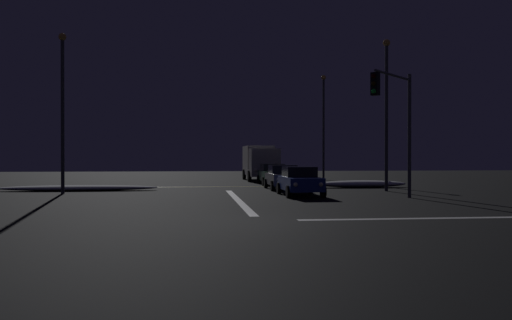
{
  "coord_description": "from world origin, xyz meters",
  "views": [
    {
      "loc": [
        -2.11,
        -17.46,
        2.11
      ],
      "look_at": [
        1.31,
        12.07,
        1.93
      ],
      "focal_mm": 37.52,
      "sensor_mm": 36.0,
      "label": 1
    }
  ],
  "objects_px": {
    "sedan_gray": "(283,177)",
    "traffic_signal_ne": "(396,110)",
    "sedan_green": "(273,174)",
    "streetlamp_right_near": "(386,104)",
    "box_truck": "(260,161)",
    "streetlamp_left_near": "(63,101)",
    "sedan_blue": "(300,181)",
    "streetlamp_right_far": "(324,120)"
  },
  "relations": [
    {
      "from": "box_truck",
      "to": "traffic_signal_ne",
      "type": "xyz_separation_m",
      "value": [
        4.01,
        -21.98,
        2.66
      ]
    },
    {
      "from": "traffic_signal_ne",
      "to": "streetlamp_right_far",
      "type": "relative_size",
      "value": 0.67
    },
    {
      "from": "traffic_signal_ne",
      "to": "box_truck",
      "type": "bearing_deg",
      "value": 100.34
    },
    {
      "from": "box_truck",
      "to": "streetlamp_right_near",
      "type": "relative_size",
      "value": 0.89
    },
    {
      "from": "box_truck",
      "to": "streetlamp_right_near",
      "type": "distance_m",
      "value": 17.06
    },
    {
      "from": "traffic_signal_ne",
      "to": "streetlamp_left_near",
      "type": "relative_size",
      "value": 0.69
    },
    {
      "from": "sedan_green",
      "to": "streetlamp_left_near",
      "type": "height_order",
      "value": "streetlamp_left_near"
    },
    {
      "from": "sedan_green",
      "to": "streetlamp_right_near",
      "type": "bearing_deg",
      "value": -55.79
    },
    {
      "from": "sedan_blue",
      "to": "streetlamp_right_near",
      "type": "xyz_separation_m",
      "value": [
        6.01,
        3.13,
        4.54
      ]
    },
    {
      "from": "sedan_green",
      "to": "streetlamp_right_far",
      "type": "bearing_deg",
      "value": 52.44
    },
    {
      "from": "sedan_green",
      "to": "traffic_signal_ne",
      "type": "bearing_deg",
      "value": -75.35
    },
    {
      "from": "sedan_gray",
      "to": "sedan_blue",
      "type": "bearing_deg",
      "value": -90.06
    },
    {
      "from": "sedan_gray",
      "to": "streetlamp_right_far",
      "type": "relative_size",
      "value": 0.45
    },
    {
      "from": "streetlamp_right_near",
      "to": "streetlamp_right_far",
      "type": "xyz_separation_m",
      "value": [
        0.0,
        16.0,
        0.13
      ]
    },
    {
      "from": "box_truck",
      "to": "streetlamp_right_far",
      "type": "height_order",
      "value": "streetlamp_right_far"
    },
    {
      "from": "sedan_green",
      "to": "box_truck",
      "type": "bearing_deg",
      "value": 90.97
    },
    {
      "from": "traffic_signal_ne",
      "to": "sedan_blue",
      "type": "bearing_deg",
      "value": 141.68
    },
    {
      "from": "streetlamp_right_near",
      "to": "streetlamp_left_near",
      "type": "height_order",
      "value": "streetlamp_right_near"
    },
    {
      "from": "streetlamp_right_far",
      "to": "sedan_blue",
      "type": "bearing_deg",
      "value": -107.45
    },
    {
      "from": "sedan_green",
      "to": "streetlamp_left_near",
      "type": "bearing_deg",
      "value": -147.59
    },
    {
      "from": "sedan_green",
      "to": "sedan_blue",
      "type": "bearing_deg",
      "value": -91.16
    },
    {
      "from": "sedan_blue",
      "to": "streetlamp_left_near",
      "type": "xyz_separation_m",
      "value": [
        -13.14,
        3.13,
        4.47
      ]
    },
    {
      "from": "sedan_gray",
      "to": "sedan_green",
      "type": "height_order",
      "value": "same"
    },
    {
      "from": "box_truck",
      "to": "streetlamp_right_far",
      "type": "xyz_separation_m",
      "value": [
        5.89,
        0.41,
        3.76
      ]
    },
    {
      "from": "sedan_green",
      "to": "streetlamp_right_near",
      "type": "xyz_separation_m",
      "value": [
        5.77,
        -8.49,
        4.54
      ]
    },
    {
      "from": "sedan_blue",
      "to": "streetlamp_right_near",
      "type": "bearing_deg",
      "value": 27.47
    },
    {
      "from": "sedan_gray",
      "to": "sedan_green",
      "type": "distance_m",
      "value": 6.01
    },
    {
      "from": "sedan_gray",
      "to": "box_truck",
      "type": "xyz_separation_m",
      "value": [
        0.11,
        13.1,
        0.91
      ]
    },
    {
      "from": "streetlamp_left_near",
      "to": "streetlamp_right_far",
      "type": "relative_size",
      "value": 0.96
    },
    {
      "from": "sedan_gray",
      "to": "traffic_signal_ne",
      "type": "relative_size",
      "value": 0.68
    },
    {
      "from": "sedan_green",
      "to": "box_truck",
      "type": "relative_size",
      "value": 0.52
    },
    {
      "from": "sedan_blue",
      "to": "sedan_green",
      "type": "distance_m",
      "value": 11.62
    },
    {
      "from": "sedan_gray",
      "to": "box_truck",
      "type": "height_order",
      "value": "box_truck"
    },
    {
      "from": "sedan_blue",
      "to": "sedan_green",
      "type": "relative_size",
      "value": 1.0
    },
    {
      "from": "streetlamp_right_near",
      "to": "sedan_green",
      "type": "bearing_deg",
      "value": 124.21
    },
    {
      "from": "sedan_blue",
      "to": "sedan_gray",
      "type": "relative_size",
      "value": 1.0
    },
    {
      "from": "sedan_green",
      "to": "traffic_signal_ne",
      "type": "distance_m",
      "value": 15.79
    },
    {
      "from": "sedan_blue",
      "to": "box_truck",
      "type": "distance_m",
      "value": 18.74
    },
    {
      "from": "sedan_blue",
      "to": "streetlamp_right_near",
      "type": "height_order",
      "value": "streetlamp_right_near"
    },
    {
      "from": "box_truck",
      "to": "traffic_signal_ne",
      "type": "relative_size",
      "value": 1.3
    },
    {
      "from": "sedan_green",
      "to": "box_truck",
      "type": "distance_m",
      "value": 7.16
    },
    {
      "from": "sedan_gray",
      "to": "streetlamp_left_near",
      "type": "height_order",
      "value": "streetlamp_left_near"
    }
  ]
}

